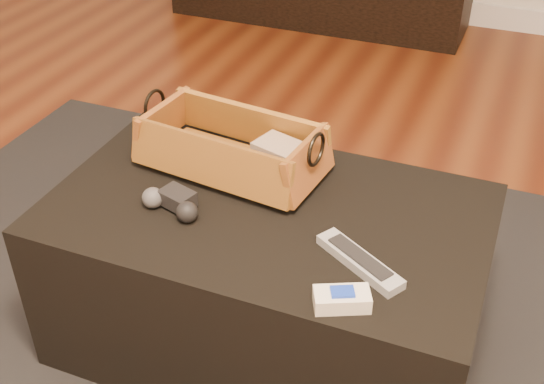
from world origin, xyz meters
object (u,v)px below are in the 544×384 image
at_px(game_controller, 173,202).
at_px(cream_gadget, 342,299).
at_px(tv_remote, 221,159).
at_px(silver_remote, 360,261).
at_px(wicker_basket, 232,149).
at_px(ottoman, 267,276).

bearing_deg(game_controller, cream_gadget, -18.66).
distance_m(game_controller, cream_gadget, 0.47).
relative_size(tv_remote, silver_remote, 1.15).
bearing_deg(silver_remote, wicker_basket, 148.83).
bearing_deg(cream_gadget, game_controller, 161.34).
bearing_deg(tv_remote, cream_gadget, -38.92).
height_order(ottoman, tv_remote, tv_remote).
distance_m(game_controller, silver_remote, 0.44).
bearing_deg(tv_remote, game_controller, -95.69).
bearing_deg(silver_remote, tv_remote, 151.85).
height_order(ottoman, cream_gadget, cream_gadget).
height_order(tv_remote, game_controller, game_controller).
bearing_deg(ottoman, tv_remote, 147.33).
xyz_separation_m(game_controller, silver_remote, (0.44, -0.02, -0.01)).
bearing_deg(ottoman, cream_gadget, -43.94).
height_order(wicker_basket, silver_remote, wicker_basket).
bearing_deg(cream_gadget, ottoman, 136.06).
bearing_deg(wicker_basket, cream_gadget, -42.70).
relative_size(wicker_basket, game_controller, 3.10).
relative_size(ottoman, silver_remote, 4.79).
height_order(tv_remote, cream_gadget, tv_remote).
distance_m(tv_remote, silver_remote, 0.47).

